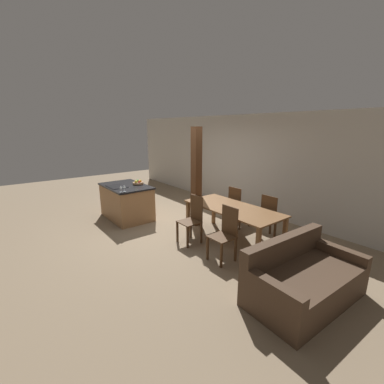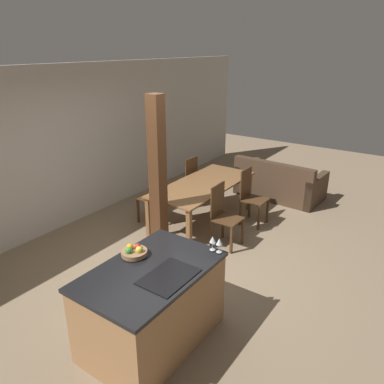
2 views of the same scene
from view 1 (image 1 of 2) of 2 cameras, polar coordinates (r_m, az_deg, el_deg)
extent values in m
plane|color=#847056|center=(6.34, -4.81, -7.57)|extent=(16.00, 16.00, 0.00)
cube|color=beige|center=(7.65, 11.18, 6.44)|extent=(11.20, 0.08, 2.70)
cube|color=#9E7047|center=(6.98, -14.31, -2.26)|extent=(1.42, 0.91, 0.84)
cube|color=black|center=(6.87, -14.54, 1.28)|extent=(1.46, 0.95, 0.04)
cube|color=black|center=(6.78, -16.36, 1.21)|extent=(0.56, 0.40, 0.01)
cylinder|color=#99704C|center=(6.90, -11.91, 1.95)|extent=(0.28, 0.28, 0.05)
sphere|color=red|center=(6.83, -11.66, 2.23)|extent=(0.06, 0.06, 0.06)
sphere|color=gold|center=(6.91, -11.45, 2.40)|extent=(0.07, 0.07, 0.07)
sphere|color=#3D8E38|center=(6.95, -12.02, 2.43)|extent=(0.08, 0.08, 0.08)
sphere|color=yellow|center=(6.85, -12.33, 2.25)|extent=(0.08, 0.08, 0.08)
cylinder|color=silver|center=(6.12, -15.48, -0.03)|extent=(0.06, 0.06, 0.00)
cylinder|color=silver|center=(6.11, -15.50, 0.40)|extent=(0.01, 0.01, 0.09)
cone|color=silver|center=(6.09, -15.55, 1.13)|extent=(0.07, 0.07, 0.07)
cylinder|color=silver|center=(6.15, -14.77, 0.09)|extent=(0.06, 0.06, 0.00)
cylinder|color=silver|center=(6.14, -14.79, 0.51)|extent=(0.01, 0.01, 0.09)
cone|color=silver|center=(6.13, -14.84, 1.24)|extent=(0.07, 0.07, 0.07)
cube|color=brown|center=(5.38, 8.98, -3.52)|extent=(2.11, 0.93, 0.03)
cube|color=brown|center=(5.94, -0.86, -5.40)|extent=(0.07, 0.07, 0.71)
cube|color=brown|center=(4.64, 14.46, -11.71)|extent=(0.07, 0.07, 0.71)
cube|color=brown|center=(6.43, 4.85, -3.90)|extent=(0.07, 0.07, 0.71)
cube|color=brown|center=(5.25, 19.90, -8.98)|extent=(0.07, 0.07, 0.71)
cube|color=#472D19|center=(5.31, -0.63, -6.67)|extent=(0.40, 0.40, 0.02)
cube|color=#472D19|center=(5.33, 0.99, -3.49)|extent=(0.38, 0.02, 0.52)
cube|color=#472D19|center=(5.43, -3.27, -8.83)|extent=(0.04, 0.04, 0.44)
cube|color=#472D19|center=(5.17, -0.99, -10.05)|extent=(0.04, 0.04, 0.44)
cube|color=#472D19|center=(5.63, -0.28, -7.98)|extent=(0.04, 0.04, 0.44)
cube|color=#472D19|center=(5.37, 2.06, -9.09)|extent=(0.04, 0.04, 0.44)
cube|color=#472D19|center=(4.65, 6.63, -9.91)|extent=(0.40, 0.40, 0.02)
cube|color=#472D19|center=(4.67, 8.40, -6.25)|extent=(0.38, 0.02, 0.52)
cube|color=#472D19|center=(4.75, 3.46, -12.36)|extent=(0.04, 0.04, 0.44)
cube|color=#472D19|center=(4.53, 6.52, -13.89)|extent=(0.04, 0.04, 0.44)
cube|color=#472D19|center=(4.97, 6.58, -11.18)|extent=(0.04, 0.04, 0.44)
cube|color=#472D19|center=(4.76, 9.64, -12.54)|extent=(0.04, 0.04, 0.44)
cube|color=#472D19|center=(6.31, 10.50, -3.50)|extent=(0.40, 0.40, 0.02)
cube|color=#472D19|center=(6.10, 9.43, -1.42)|extent=(0.38, 0.02, 0.52)
cube|color=#472D19|center=(6.40, 12.65, -5.53)|extent=(0.04, 0.04, 0.44)
cube|color=#472D19|center=(6.62, 10.29, -4.76)|extent=(0.04, 0.04, 0.44)
cube|color=#472D19|center=(6.15, 10.54, -6.27)|extent=(0.04, 0.04, 0.44)
cube|color=#472D19|center=(6.37, 8.15, -5.43)|extent=(0.04, 0.04, 0.44)
cube|color=#472D19|center=(5.76, 17.60, -5.66)|extent=(0.40, 0.40, 0.02)
cube|color=#472D19|center=(5.53, 16.69, -3.47)|extent=(0.38, 0.02, 0.52)
cube|color=#472D19|center=(5.90, 19.85, -7.81)|extent=(0.04, 0.04, 0.44)
cube|color=#472D19|center=(6.07, 17.02, -6.93)|extent=(0.04, 0.04, 0.44)
cube|color=#472D19|center=(5.62, 17.88, -8.75)|extent=(0.04, 0.04, 0.44)
cube|color=#472D19|center=(5.80, 14.98, -7.79)|extent=(0.04, 0.04, 0.44)
cube|color=#473323|center=(4.09, 23.86, -18.38)|extent=(1.00, 1.75, 0.46)
cube|color=#473323|center=(4.06, 19.87, -11.60)|extent=(0.25, 1.71, 0.36)
cube|color=#473323|center=(3.49, 16.73, -22.39)|extent=(0.91, 0.19, 0.60)
cube|color=#473323|center=(4.67, 29.10, -13.76)|extent=(0.91, 0.19, 0.60)
cube|color=#4C2D19|center=(6.12, 0.96, 3.22)|extent=(0.19, 0.19, 2.37)
camera|label=2|loc=(8.58, -36.26, 15.67)|focal=35.00mm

